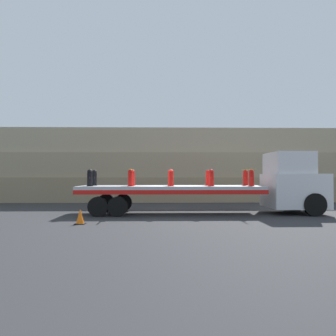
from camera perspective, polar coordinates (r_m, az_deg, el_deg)
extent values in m
plane|color=#2D2D30|center=(16.17, 0.46, -7.93)|extent=(120.00, 120.00, 0.00)
cube|color=gray|center=(23.86, -0.11, -3.70)|extent=(60.00, 3.00, 1.73)
cube|color=tan|center=(24.00, -0.12, 0.45)|extent=(60.00, 3.00, 1.73)
cube|color=tan|center=(24.26, -0.12, 4.53)|extent=(60.00, 3.00, 1.73)
cube|color=silver|center=(17.37, 21.06, -3.68)|extent=(2.64, 2.53, 1.66)
cube|color=silver|center=(17.26, 20.21, 0.80)|extent=(1.84, 2.33, 1.05)
cube|color=black|center=(17.64, 23.23, -2.54)|extent=(1.05, 2.23, 0.93)
cylinder|color=black|center=(16.49, 24.16, -5.85)|extent=(1.06, 0.28, 1.06)
cylinder|color=black|center=(18.69, 20.98, -5.32)|extent=(1.06, 0.28, 1.06)
cube|color=#B2B2B7|center=(16.07, 0.46, -3.39)|extent=(8.88, 2.47, 0.15)
cube|color=red|center=(14.88, 0.60, -4.24)|extent=(8.88, 0.08, 0.20)
cube|color=red|center=(17.27, 0.34, -3.83)|extent=(8.88, 0.08, 0.20)
cylinder|color=black|center=(15.11, -8.76, -6.66)|extent=(0.91, 0.30, 0.91)
cylinder|color=black|center=(17.36, -7.78, -5.96)|extent=(0.91, 0.30, 0.91)
cylinder|color=black|center=(15.25, -12.09, -6.60)|extent=(0.91, 0.30, 0.91)
cylinder|color=black|center=(17.48, -10.69, -5.92)|extent=(0.91, 0.30, 0.91)
cylinder|color=black|center=(15.87, -13.48, -3.05)|extent=(0.30, 0.30, 0.03)
cylinder|color=black|center=(15.87, -13.48, -1.97)|extent=(0.24, 0.24, 0.63)
sphere|color=black|center=(15.87, -13.47, -0.65)|extent=(0.23, 0.23, 0.23)
cylinder|color=black|center=(15.69, -13.61, -1.70)|extent=(0.11, 0.12, 0.11)
cylinder|color=black|center=(16.04, -13.34, -1.69)|extent=(0.11, 0.12, 0.11)
cylinder|color=black|center=(16.94, -12.70, -2.94)|extent=(0.30, 0.30, 0.03)
cylinder|color=black|center=(16.93, -12.70, -1.93)|extent=(0.24, 0.24, 0.63)
sphere|color=black|center=(16.93, -12.69, -0.69)|extent=(0.23, 0.23, 0.23)
cylinder|color=black|center=(16.75, -12.82, -1.68)|extent=(0.11, 0.12, 0.11)
cylinder|color=black|center=(17.11, -12.58, -1.67)|extent=(0.11, 0.12, 0.11)
cylinder|color=red|center=(15.58, -6.56, -3.11)|extent=(0.30, 0.30, 0.03)
cylinder|color=red|center=(15.57, -6.56, -2.01)|extent=(0.24, 0.24, 0.63)
sphere|color=red|center=(15.57, -6.55, -0.66)|extent=(0.23, 0.23, 0.23)
cylinder|color=red|center=(15.39, -6.62, -1.74)|extent=(0.11, 0.12, 0.11)
cylinder|color=red|center=(15.75, -6.49, -1.73)|extent=(0.11, 0.12, 0.11)
cylinder|color=red|center=(16.66, -6.21, -2.99)|extent=(0.30, 0.30, 0.03)
cylinder|color=red|center=(16.66, -6.21, -1.96)|extent=(0.24, 0.24, 0.63)
sphere|color=red|center=(16.66, -6.21, -0.70)|extent=(0.23, 0.23, 0.23)
cylinder|color=red|center=(16.48, -6.26, -1.71)|extent=(0.11, 0.12, 0.11)
cylinder|color=red|center=(16.84, -6.16, -1.70)|extent=(0.11, 0.12, 0.11)
cylinder|color=red|center=(15.52, 0.52, -3.13)|extent=(0.30, 0.30, 0.03)
cylinder|color=red|center=(15.52, 0.52, -2.02)|extent=(0.24, 0.24, 0.63)
sphere|color=red|center=(15.52, 0.52, -0.67)|extent=(0.23, 0.23, 0.23)
cylinder|color=red|center=(15.34, 0.54, -1.75)|extent=(0.11, 0.12, 0.11)
cylinder|color=red|center=(15.70, 0.50, -1.74)|extent=(0.11, 0.12, 0.11)
cylinder|color=red|center=(16.61, 0.41, -3.01)|extent=(0.30, 0.30, 0.03)
cylinder|color=red|center=(16.60, 0.41, -1.97)|extent=(0.24, 0.24, 0.63)
sphere|color=red|center=(16.60, 0.40, -0.71)|extent=(0.23, 0.23, 0.23)
cylinder|color=red|center=(16.42, 0.42, -1.72)|extent=(0.11, 0.12, 0.11)
cylinder|color=red|center=(16.78, 0.39, -1.71)|extent=(0.11, 0.12, 0.11)
cylinder|color=red|center=(15.70, 7.55, -3.10)|extent=(0.30, 0.30, 0.03)
cylinder|color=red|center=(15.69, 7.55, -2.00)|extent=(0.24, 0.24, 0.63)
sphere|color=red|center=(15.69, 7.54, -0.66)|extent=(0.23, 0.23, 0.23)
cylinder|color=red|center=(15.52, 7.65, -1.73)|extent=(0.11, 0.12, 0.11)
cylinder|color=red|center=(15.87, 7.45, -1.72)|extent=(0.11, 0.12, 0.11)
cylinder|color=red|center=(16.78, 6.98, -2.98)|extent=(0.30, 0.30, 0.03)
cylinder|color=red|center=(16.77, 6.98, -1.96)|extent=(0.24, 0.24, 0.63)
sphere|color=red|center=(16.77, 6.97, -0.70)|extent=(0.23, 0.23, 0.23)
cylinder|color=red|center=(16.59, 7.07, -1.70)|extent=(0.11, 0.12, 0.11)
cylinder|color=red|center=(16.95, 6.89, -1.69)|extent=(0.11, 0.12, 0.11)
cylinder|color=red|center=(16.11, 14.32, -3.02)|extent=(0.30, 0.30, 0.03)
cylinder|color=red|center=(16.10, 14.32, -1.96)|extent=(0.24, 0.24, 0.63)
sphere|color=red|center=(16.10, 14.31, -0.65)|extent=(0.23, 0.23, 0.23)
cylinder|color=red|center=(15.93, 14.49, -1.69)|extent=(0.11, 0.12, 0.11)
cylinder|color=red|center=(16.27, 14.14, -1.68)|extent=(0.11, 0.12, 0.11)
cylinder|color=red|center=(17.16, 13.34, -2.92)|extent=(0.30, 0.30, 0.03)
cylinder|color=red|center=(17.15, 13.34, -1.92)|extent=(0.24, 0.24, 0.63)
sphere|color=red|center=(17.15, 13.33, -0.69)|extent=(0.23, 0.23, 0.23)
cylinder|color=red|center=(16.98, 13.49, -1.67)|extent=(0.11, 0.12, 0.11)
cylinder|color=red|center=(17.33, 13.19, -1.66)|extent=(0.11, 0.12, 0.11)
cube|color=yellow|center=(16.12, -6.37, -0.25)|extent=(0.05, 2.67, 0.01)
cube|color=yellow|center=(16.63, 13.80, -0.25)|extent=(0.05, 2.67, 0.01)
cube|color=black|center=(13.17, -15.06, -9.36)|extent=(0.40, 0.40, 0.03)
cone|color=orange|center=(13.14, -15.05, -8.08)|extent=(0.31, 0.31, 0.57)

